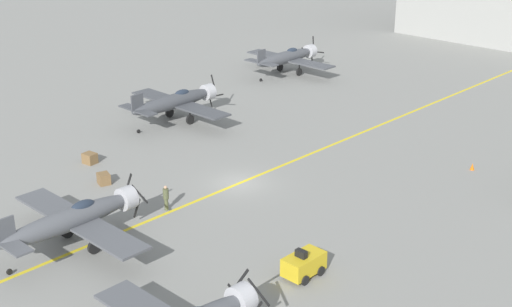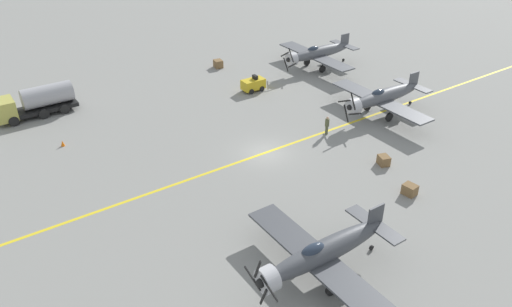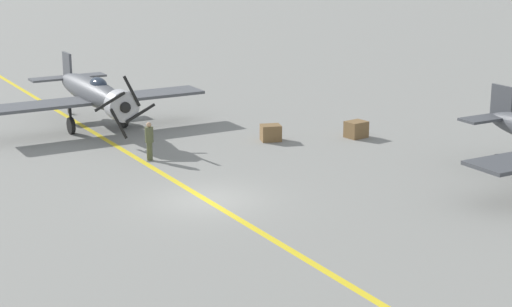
# 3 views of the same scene
# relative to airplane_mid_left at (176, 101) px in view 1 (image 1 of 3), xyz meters

# --- Properties ---
(ground_plane) EXTENTS (400.00, 400.00, 0.00)m
(ground_plane) POSITION_rel_airplane_mid_left_xyz_m (14.56, -6.15, -2.01)
(ground_plane) COLOR gray
(taxiway_stripe) EXTENTS (0.30, 160.00, 0.01)m
(taxiway_stripe) POSITION_rel_airplane_mid_left_xyz_m (14.56, -6.15, -2.01)
(taxiway_stripe) COLOR yellow
(taxiway_stripe) RESTS_ON ground
(airplane_mid_left) EXTENTS (12.00, 9.98, 3.72)m
(airplane_mid_left) POSITION_rel_airplane_mid_left_xyz_m (0.00, 0.00, 0.00)
(airplane_mid_left) COLOR #43454B
(airplane_mid_left) RESTS_ON ground
(airplane_near_center) EXTENTS (12.00, 9.98, 3.66)m
(airplane_near_center) POSITION_rel_airplane_mid_left_xyz_m (14.19, -20.32, 0.00)
(airplane_near_center) COLOR #525459
(airplane_near_center) RESTS_ON ground
(airplane_far_left) EXTENTS (12.00, 9.98, 3.80)m
(airplane_far_left) POSITION_rel_airplane_mid_left_xyz_m (-3.85, 20.22, 0.00)
(airplane_far_left) COLOR #494C51
(airplane_far_left) RESTS_ON ground
(tow_tractor) EXTENTS (1.57, 2.60, 1.79)m
(tow_tractor) POSITION_rel_airplane_mid_left_xyz_m (26.75, -13.03, -1.22)
(tow_tractor) COLOR gold
(tow_tractor) RESTS_ON ground
(ground_crew_walking) EXTENTS (0.40, 0.40, 1.86)m
(ground_crew_walking) POSITION_rel_airplane_mid_left_xyz_m (14.15, -12.96, -1.00)
(ground_crew_walking) COLOR #515638
(ground_crew_walking) RESTS_ON ground
(supply_crate_by_tanker) EXTENTS (1.22, 1.11, 0.84)m
(supply_crate_by_tanker) POSITION_rel_airplane_mid_left_xyz_m (7.21, -13.35, -1.59)
(supply_crate_by_tanker) COLOR brown
(supply_crate_by_tanker) RESTS_ON ground
(supply_crate_outboard) EXTENTS (1.14, 0.99, 0.87)m
(supply_crate_outboard) POSITION_rel_airplane_mid_left_xyz_m (2.94, -11.73, -1.58)
(supply_crate_outboard) COLOR brown
(supply_crate_outboard) RESTS_ON ground
(traffic_cone) EXTENTS (0.36, 0.36, 0.55)m
(traffic_cone) POSITION_rel_airplane_mid_left_xyz_m (26.05, 8.53, -1.74)
(traffic_cone) COLOR orange
(traffic_cone) RESTS_ON ground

